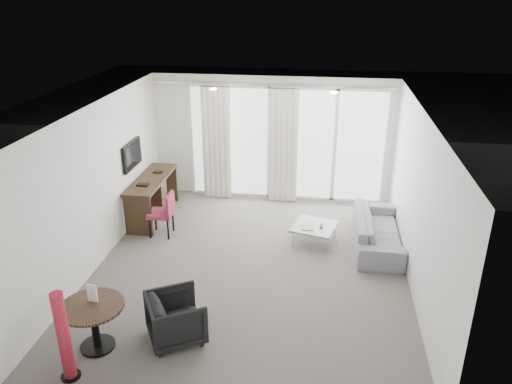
# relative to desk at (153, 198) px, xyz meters

# --- Properties ---
(floor) EXTENTS (5.00, 6.00, 0.00)m
(floor) POSITION_rel_desk_xyz_m (2.21, -1.66, -0.41)
(floor) COLOR #615A53
(floor) RESTS_ON ground
(ceiling) EXTENTS (5.00, 6.00, 0.00)m
(ceiling) POSITION_rel_desk_xyz_m (2.21, -1.66, 2.19)
(ceiling) COLOR white
(ceiling) RESTS_ON ground
(wall_left) EXTENTS (0.00, 6.00, 2.60)m
(wall_left) POSITION_rel_desk_xyz_m (-0.29, -1.66, 0.89)
(wall_left) COLOR silver
(wall_left) RESTS_ON ground
(wall_right) EXTENTS (0.00, 6.00, 2.60)m
(wall_right) POSITION_rel_desk_xyz_m (4.71, -1.66, 0.89)
(wall_right) COLOR silver
(wall_right) RESTS_ON ground
(wall_front) EXTENTS (5.00, 0.00, 2.60)m
(wall_front) POSITION_rel_desk_xyz_m (2.21, -4.66, 0.89)
(wall_front) COLOR silver
(wall_front) RESTS_ON ground
(window_panel) EXTENTS (4.00, 0.02, 2.38)m
(window_panel) POSITION_rel_desk_xyz_m (2.51, 1.33, 0.79)
(window_panel) COLOR white
(window_panel) RESTS_ON ground
(window_frame) EXTENTS (4.10, 0.06, 2.44)m
(window_frame) POSITION_rel_desk_xyz_m (2.51, 1.31, 0.79)
(window_frame) COLOR white
(window_frame) RESTS_ON ground
(curtain_left) EXTENTS (0.60, 0.20, 2.38)m
(curtain_left) POSITION_rel_desk_xyz_m (1.06, 1.16, 0.79)
(curtain_left) COLOR beige
(curtain_left) RESTS_ON ground
(curtain_right) EXTENTS (0.60, 0.20, 2.38)m
(curtain_right) POSITION_rel_desk_xyz_m (2.46, 1.16, 0.79)
(curtain_right) COLOR beige
(curtain_right) RESTS_ON ground
(curtain_track) EXTENTS (4.80, 0.04, 0.04)m
(curtain_track) POSITION_rel_desk_xyz_m (2.21, 1.16, 2.04)
(curtain_track) COLOR #B2B2B7
(curtain_track) RESTS_ON ceiling
(downlight_a) EXTENTS (0.12, 0.12, 0.02)m
(downlight_a) POSITION_rel_desk_xyz_m (1.31, -0.06, 2.18)
(downlight_a) COLOR #FFE0B2
(downlight_a) RESTS_ON ceiling
(downlight_b) EXTENTS (0.12, 0.12, 0.02)m
(downlight_b) POSITION_rel_desk_xyz_m (3.41, -0.06, 2.18)
(downlight_b) COLOR #FFE0B2
(downlight_b) RESTS_ON ceiling
(desk) EXTENTS (0.54, 1.73, 0.81)m
(desk) POSITION_rel_desk_xyz_m (0.00, 0.00, 0.00)
(desk) COLOR #312213
(desk) RESTS_ON floor
(tv) EXTENTS (0.05, 0.80, 0.50)m
(tv) POSITION_rel_desk_xyz_m (-0.25, -0.21, 0.94)
(tv) COLOR black
(tv) RESTS_ON wall_left
(desk_chair) EXTENTS (0.46, 0.43, 0.82)m
(desk_chair) POSITION_rel_desk_xyz_m (0.41, -0.73, 0.01)
(desk_chair) COLOR maroon
(desk_chair) RESTS_ON floor
(round_table) EXTENTS (0.91, 0.91, 0.64)m
(round_table) POSITION_rel_desk_xyz_m (0.55, -3.83, -0.09)
(round_table) COLOR #392719
(round_table) RESTS_ON floor
(menu_card) EXTENTS (0.14, 0.04, 0.25)m
(menu_card) POSITION_rel_desk_xyz_m (0.53, -3.74, 0.31)
(menu_card) COLOR white
(menu_card) RESTS_ON round_table
(red_lamp) EXTENTS (0.29, 0.29, 1.18)m
(red_lamp) POSITION_rel_desk_xyz_m (0.46, -4.37, 0.18)
(red_lamp) COLOR maroon
(red_lamp) RESTS_ON floor
(tub_armchair) EXTENTS (0.95, 0.94, 0.64)m
(tub_armchair) POSITION_rel_desk_xyz_m (1.51, -3.52, -0.09)
(tub_armchair) COLOR black
(tub_armchair) RESTS_ON floor
(coffee_table) EXTENTS (0.88, 0.88, 0.33)m
(coffee_table) POSITION_rel_desk_xyz_m (3.20, -0.62, -0.24)
(coffee_table) COLOR gray
(coffee_table) RESTS_ON floor
(remote) EXTENTS (0.06, 0.17, 0.02)m
(remote) POSITION_rel_desk_xyz_m (3.32, -0.64, -0.05)
(remote) COLOR black
(remote) RESTS_ON coffee_table
(magazine) EXTENTS (0.20, 0.25, 0.01)m
(magazine) POSITION_rel_desk_xyz_m (3.08, -0.69, -0.05)
(magazine) COLOR gray
(magazine) RESTS_ON coffee_table
(sofa) EXTENTS (0.77, 1.96, 0.57)m
(sofa) POSITION_rel_desk_xyz_m (4.31, -0.57, -0.12)
(sofa) COLOR slate
(sofa) RESTS_ON floor
(terrace_slab) EXTENTS (5.60, 3.00, 0.12)m
(terrace_slab) POSITION_rel_desk_xyz_m (2.51, 2.84, -0.47)
(terrace_slab) COLOR #4D4D50
(terrace_slab) RESTS_ON ground
(rattan_chair_a) EXTENTS (0.72, 0.72, 0.85)m
(rattan_chair_a) POSITION_rel_desk_xyz_m (2.83, 3.02, 0.02)
(rattan_chair_a) COLOR brown
(rattan_chair_a) RESTS_ON terrace_slab
(rattan_chair_b) EXTENTS (0.65, 0.65, 0.80)m
(rattan_chair_b) POSITION_rel_desk_xyz_m (4.13, 2.78, -0.01)
(rattan_chair_b) COLOR brown
(rattan_chair_b) RESTS_ON terrace_slab
(rattan_table) EXTENTS (0.54, 0.54, 0.52)m
(rattan_table) POSITION_rel_desk_xyz_m (3.42, 2.19, -0.14)
(rattan_table) COLOR brown
(rattan_table) RESTS_ON terrace_slab
(balustrade) EXTENTS (5.50, 0.06, 1.05)m
(balustrade) POSITION_rel_desk_xyz_m (2.51, 4.29, 0.09)
(balustrade) COLOR #B2B2B7
(balustrade) RESTS_ON terrace_slab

